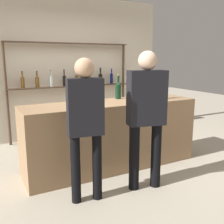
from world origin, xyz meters
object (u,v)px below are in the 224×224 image
at_px(counter_bottle_0, 74,95).
at_px(counter_bottle_1, 163,90).
at_px(counter_bottle_3, 151,91).
at_px(wine_glass, 140,92).
at_px(customer_center, 146,110).
at_px(customer_left, 86,119).
at_px(counter_bottle_2, 118,90).

xyz_separation_m(counter_bottle_0, counter_bottle_1, (1.38, -0.19, 0.01)).
height_order(counter_bottle_0, counter_bottle_3, counter_bottle_3).
bearing_deg(wine_glass, counter_bottle_1, -9.00).
height_order(wine_glass, customer_center, customer_center).
relative_size(counter_bottle_0, customer_left, 0.19).
distance_m(counter_bottle_1, counter_bottle_3, 0.24).
xyz_separation_m(counter_bottle_0, customer_left, (-0.17, -0.81, -0.14)).
distance_m(counter_bottle_1, customer_left, 1.68).
relative_size(counter_bottle_3, customer_left, 0.23).
distance_m(counter_bottle_2, counter_bottle_3, 0.50).
xyz_separation_m(counter_bottle_0, counter_bottle_3, (1.14, -0.20, 0.02)).
height_order(counter_bottle_3, customer_center, customer_center).
distance_m(wine_glass, customer_left, 1.35).
height_order(counter_bottle_3, customer_left, customer_left).
bearing_deg(wine_glass, customer_left, -149.49).
xyz_separation_m(counter_bottle_1, customer_center, (-0.79, -0.68, -0.12)).
bearing_deg(customer_left, counter_bottle_2, -34.53).
bearing_deg(counter_bottle_2, counter_bottle_3, -42.21).
distance_m(counter_bottle_0, wine_glass, 1.00).
height_order(counter_bottle_2, counter_bottle_3, counter_bottle_2).
height_order(counter_bottle_2, customer_center, customer_center).
relative_size(counter_bottle_3, customer_center, 0.22).
xyz_separation_m(counter_bottle_2, customer_center, (-0.18, -1.01, -0.13)).
bearing_deg(counter_bottle_0, wine_glass, -7.38).
bearing_deg(wine_glass, counter_bottle_2, 129.67).
relative_size(counter_bottle_3, wine_glass, 2.30).
xyz_separation_m(counter_bottle_2, counter_bottle_3, (0.37, -0.34, 0.00)).
height_order(counter_bottle_0, wine_glass, counter_bottle_0).
height_order(counter_bottle_2, wine_glass, counter_bottle_2).
bearing_deg(counter_bottle_3, customer_center, -129.70).
distance_m(counter_bottle_0, customer_left, 0.84).
relative_size(counter_bottle_0, counter_bottle_2, 0.84).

